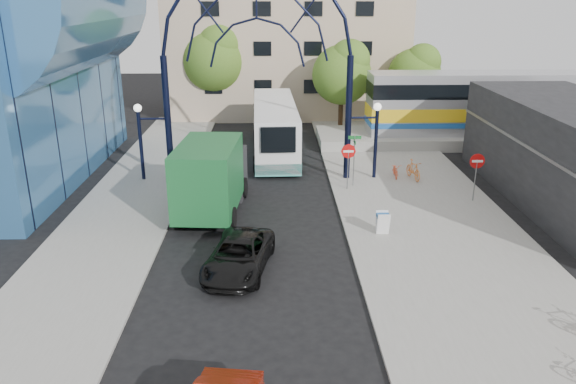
{
  "coord_description": "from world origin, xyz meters",
  "views": [
    {
      "loc": [
        0.87,
        -16.64,
        10.12
      ],
      "look_at": [
        1.44,
        6.0,
        2.08
      ],
      "focal_mm": 35.0,
      "sensor_mm": 36.0,
      "label": 1
    }
  ],
  "objects_px": {
    "sandwich_board": "(383,220)",
    "tree_north_b": "(215,57)",
    "black_suv": "(239,255)",
    "street_name_sign": "(354,150)",
    "bike_near_a": "(396,170)",
    "tree_north_c": "(416,72)",
    "green_truck": "(212,176)",
    "do_not_enter_sign": "(477,166)",
    "train_car": "(547,103)",
    "bike_near_b": "(413,170)",
    "city_bus": "(275,127)",
    "stop_sign": "(348,155)",
    "gateway_arch": "(257,25)",
    "tree_north_a": "(344,71)"
  },
  "relations": [
    {
      "from": "sandwich_board",
      "to": "tree_north_b",
      "type": "relative_size",
      "value": 0.12
    },
    {
      "from": "black_suv",
      "to": "sandwich_board",
      "type": "bearing_deg",
      "value": 37.33
    },
    {
      "from": "sandwich_board",
      "to": "black_suv",
      "type": "xyz_separation_m",
      "value": [
        -6.13,
        -3.15,
        -0.1
      ]
    },
    {
      "from": "street_name_sign",
      "to": "bike_near_a",
      "type": "height_order",
      "value": "street_name_sign"
    },
    {
      "from": "tree_north_c",
      "to": "green_truck",
      "type": "relative_size",
      "value": 0.89
    },
    {
      "from": "street_name_sign",
      "to": "sandwich_board",
      "type": "xyz_separation_m",
      "value": [
        0.4,
        -6.62,
        -1.39
      ]
    },
    {
      "from": "do_not_enter_sign",
      "to": "tree_north_b",
      "type": "bearing_deg",
      "value": 126.74
    },
    {
      "from": "green_truck",
      "to": "train_car",
      "type": "bearing_deg",
      "value": 34.24
    },
    {
      "from": "tree_north_b",
      "to": "bike_near_b",
      "type": "xyz_separation_m",
      "value": [
        12.64,
        -16.31,
        -4.6
      ]
    },
    {
      "from": "city_bus",
      "to": "black_suv",
      "type": "relative_size",
      "value": 2.63
    },
    {
      "from": "stop_sign",
      "to": "city_bus",
      "type": "height_order",
      "value": "city_bus"
    },
    {
      "from": "street_name_sign",
      "to": "tree_north_b",
      "type": "xyz_separation_m",
      "value": [
        -9.08,
        17.33,
        3.14
      ]
    },
    {
      "from": "green_truck",
      "to": "sandwich_board",
      "type": "bearing_deg",
      "value": -18.56
    },
    {
      "from": "stop_sign",
      "to": "tree_north_b",
      "type": "xyz_separation_m",
      "value": [
        -8.68,
        17.93,
        3.27
      ]
    },
    {
      "from": "sandwich_board",
      "to": "bike_near_b",
      "type": "xyz_separation_m",
      "value": [
        3.16,
        7.64,
        -0.08
      ]
    },
    {
      "from": "train_car",
      "to": "bike_near_b",
      "type": "relative_size",
      "value": 13.9
    },
    {
      "from": "gateway_arch",
      "to": "tree_north_b",
      "type": "distance_m",
      "value": 16.72
    },
    {
      "from": "city_bus",
      "to": "train_car",
      "type": "bearing_deg",
      "value": 4.34
    },
    {
      "from": "city_bus",
      "to": "bike_near_b",
      "type": "relative_size",
      "value": 6.78
    },
    {
      "from": "tree_north_c",
      "to": "bike_near_a",
      "type": "bearing_deg",
      "value": -107.11
    },
    {
      "from": "sandwich_board",
      "to": "city_bus",
      "type": "height_order",
      "value": "city_bus"
    },
    {
      "from": "tree_north_b",
      "to": "bike_near_b",
      "type": "distance_m",
      "value": 21.14
    },
    {
      "from": "sandwich_board",
      "to": "tree_north_c",
      "type": "bearing_deg",
      "value": 73.45
    },
    {
      "from": "stop_sign",
      "to": "tree_north_b",
      "type": "relative_size",
      "value": 0.31
    },
    {
      "from": "green_truck",
      "to": "black_suv",
      "type": "xyz_separation_m",
      "value": [
        1.62,
        -6.42,
        -1.15
      ]
    },
    {
      "from": "gateway_arch",
      "to": "sandwich_board",
      "type": "relative_size",
      "value": 13.8
    },
    {
      "from": "tree_north_b",
      "to": "tree_north_c",
      "type": "height_order",
      "value": "tree_north_b"
    },
    {
      "from": "sandwich_board",
      "to": "tree_north_a",
      "type": "distance_m",
      "value": 20.33
    },
    {
      "from": "tree_north_b",
      "to": "tree_north_a",
      "type": "bearing_deg",
      "value": -21.8
    },
    {
      "from": "green_truck",
      "to": "bike_near_a",
      "type": "bearing_deg",
      "value": 29.79
    },
    {
      "from": "city_bus",
      "to": "bike_near_b",
      "type": "xyz_separation_m",
      "value": [
        7.85,
        -6.34,
        -1.08
      ]
    },
    {
      "from": "do_not_enter_sign",
      "to": "tree_north_a",
      "type": "distance_m",
      "value": 16.86
    },
    {
      "from": "do_not_enter_sign",
      "to": "street_name_sign",
      "type": "distance_m",
      "value": 6.36
    },
    {
      "from": "street_name_sign",
      "to": "bike_near_a",
      "type": "relative_size",
      "value": 1.8
    },
    {
      "from": "gateway_arch",
      "to": "street_name_sign",
      "type": "height_order",
      "value": "gateway_arch"
    },
    {
      "from": "black_suv",
      "to": "stop_sign",
      "type": "bearing_deg",
      "value": 69.97
    },
    {
      "from": "gateway_arch",
      "to": "street_name_sign",
      "type": "relative_size",
      "value": 4.87
    },
    {
      "from": "tree_north_b",
      "to": "green_truck",
      "type": "height_order",
      "value": "tree_north_b"
    },
    {
      "from": "sandwich_board",
      "to": "bike_near_a",
      "type": "xyz_separation_m",
      "value": [
        2.23,
        8.02,
        -0.21
      ]
    },
    {
      "from": "gateway_arch",
      "to": "black_suv",
      "type": "distance_m",
      "value": 13.7
    },
    {
      "from": "street_name_sign",
      "to": "train_car",
      "type": "relative_size",
      "value": 0.11
    },
    {
      "from": "sandwich_board",
      "to": "tree_north_a",
      "type": "height_order",
      "value": "tree_north_a"
    },
    {
      "from": "tree_north_c",
      "to": "bike_near_b",
      "type": "bearing_deg",
      "value": -103.22
    },
    {
      "from": "bike_near_a",
      "to": "do_not_enter_sign",
      "type": "bearing_deg",
      "value": -47.04
    },
    {
      "from": "sandwich_board",
      "to": "tree_north_a",
      "type": "xyz_separation_m",
      "value": [
        0.52,
        19.95,
        3.86
      ]
    },
    {
      "from": "do_not_enter_sign",
      "to": "tree_north_b",
      "type": "relative_size",
      "value": 0.31
    },
    {
      "from": "bike_near_a",
      "to": "bike_near_b",
      "type": "distance_m",
      "value": 1.01
    },
    {
      "from": "stop_sign",
      "to": "train_car",
      "type": "xyz_separation_m",
      "value": [
        15.2,
        10.0,
        0.91
      ]
    },
    {
      "from": "train_car",
      "to": "green_truck",
      "type": "height_order",
      "value": "train_car"
    },
    {
      "from": "gateway_arch",
      "to": "stop_sign",
      "type": "bearing_deg",
      "value": -22.63
    }
  ]
}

